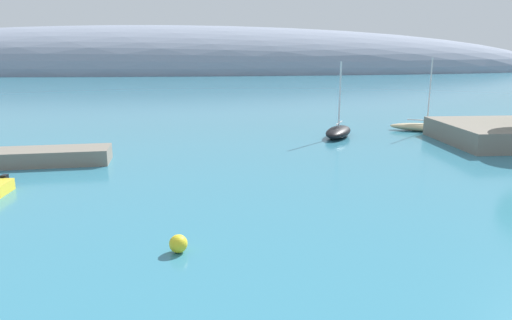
{
  "coord_description": "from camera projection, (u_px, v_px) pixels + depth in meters",
  "views": [
    {
      "loc": [
        0.02,
        -7.86,
        8.79
      ],
      "look_at": [
        2.39,
        21.27,
        1.84
      ],
      "focal_mm": 32.95,
      "sensor_mm": 36.0,
      "label": 1
    }
  ],
  "objects": [
    {
      "name": "sailboat_sand_near_shore",
      "position": [
        427.0,
        127.0,
        51.0
      ],
      "size": [
        7.79,
        4.7,
        7.9
      ],
      "rotation": [
        0.0,
        0.0,
        5.87
      ],
      "color": "#C6B284",
      "rests_on": "water"
    },
    {
      "name": "distant_ridge",
      "position": [
        159.0,
        72.0,
        183.85
      ],
      "size": [
        319.83,
        66.88,
        35.01
      ],
      "primitive_type": "ellipsoid",
      "color": "gray",
      "rests_on": "ground"
    },
    {
      "name": "mooring_buoy_yellow",
      "position": [
        178.0,
        244.0,
        20.68
      ],
      "size": [
        0.82,
        0.82,
        0.82
      ],
      "primitive_type": "sphere",
      "color": "yellow",
      "rests_on": "water"
    },
    {
      "name": "sailboat_black_mid_mooring",
      "position": [
        338.0,
        131.0,
        47.64
      ],
      "size": [
        4.57,
        6.08,
        7.56
      ],
      "rotation": [
        0.0,
        0.0,
        4.23
      ],
      "color": "black",
      "rests_on": "water"
    }
  ]
}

